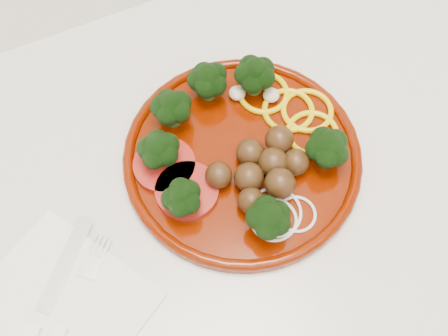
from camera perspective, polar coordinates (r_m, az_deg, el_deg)
name	(u,v)px	position (r m, az deg, el deg)	size (l,w,h in m)	color
counter	(125,321)	(1.11, -9.99, -15.01)	(2.40, 0.60, 0.90)	silver
plate	(239,151)	(0.69, 1.54, 1.72)	(0.30, 0.30, 0.07)	#4E0E00
napkin	(53,314)	(0.66, -16.99, -14.02)	(0.18, 0.18, 0.00)	white
knife	(33,332)	(0.66, -18.83, -15.46)	(0.16, 0.17, 0.01)	silver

